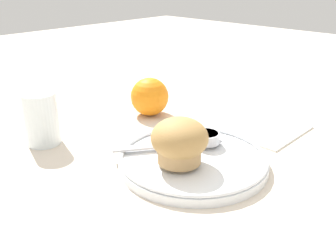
% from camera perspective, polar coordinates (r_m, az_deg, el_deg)
% --- Properties ---
extents(ground_plane, '(3.00, 3.00, 0.00)m').
position_cam_1_polar(ground_plane, '(0.61, 3.47, -6.17)').
color(ground_plane, beige).
extents(plate, '(0.24, 0.24, 0.02)m').
position_cam_1_polar(plate, '(0.61, 3.91, -5.21)').
color(plate, white).
rests_on(plate, ground_plane).
extents(muffin, '(0.09, 0.09, 0.07)m').
position_cam_1_polar(muffin, '(0.57, 1.62, -2.28)').
color(muffin, tan).
rests_on(muffin, plate).
extents(cream_ramekin, '(0.05, 0.05, 0.02)m').
position_cam_1_polar(cream_ramekin, '(0.64, 5.84, -1.67)').
color(cream_ramekin, silver).
rests_on(cream_ramekin, plate).
extents(berry_pair, '(0.03, 0.01, 0.01)m').
position_cam_1_polar(berry_pair, '(0.63, 2.30, -2.37)').
color(berry_pair, maroon).
rests_on(berry_pair, plate).
extents(butter_knife, '(0.16, 0.12, 0.00)m').
position_cam_1_polar(butter_knife, '(0.63, -0.29, -3.02)').
color(butter_knife, '#B7B7BC').
rests_on(butter_knife, plate).
extents(orange_fruit, '(0.08, 0.08, 0.08)m').
position_cam_1_polar(orange_fruit, '(0.81, -2.82, 4.48)').
color(orange_fruit, orange).
rests_on(orange_fruit, ground_plane).
extents(juice_glass, '(0.06, 0.06, 0.10)m').
position_cam_1_polar(juice_glass, '(0.71, -18.72, 1.06)').
color(juice_glass, silver).
rests_on(juice_glass, ground_plane).
extents(folded_napkin, '(0.15, 0.08, 0.01)m').
position_cam_1_polar(folded_napkin, '(0.76, 16.12, -0.78)').
color(folded_napkin, white).
rests_on(folded_napkin, ground_plane).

